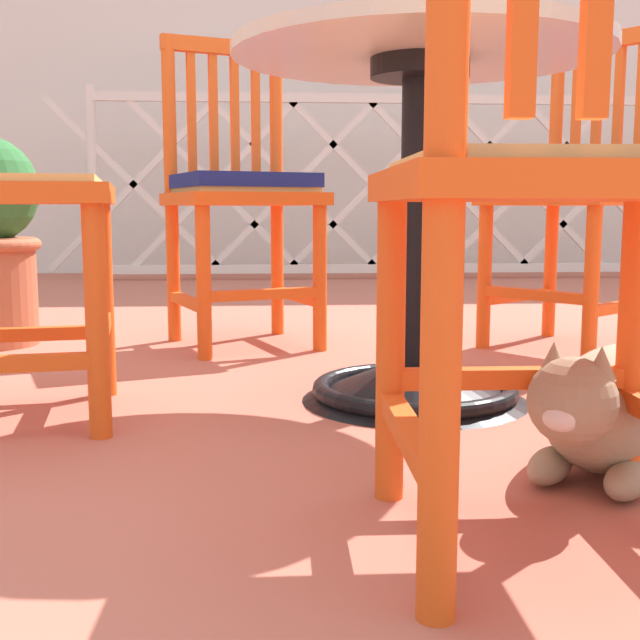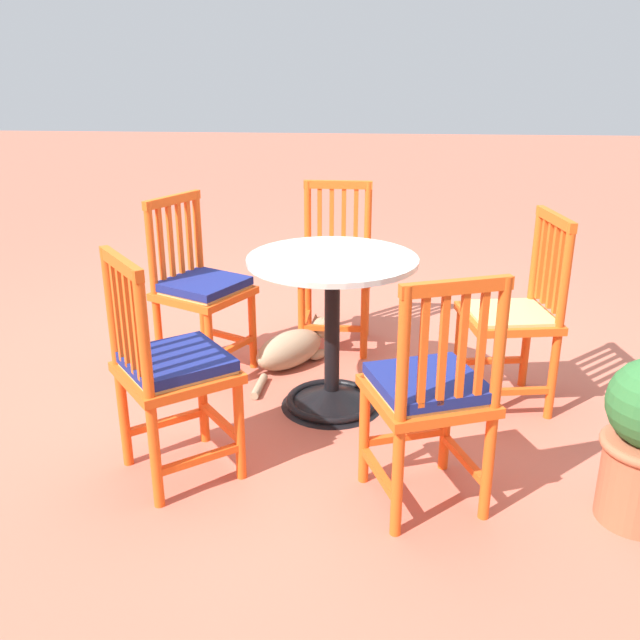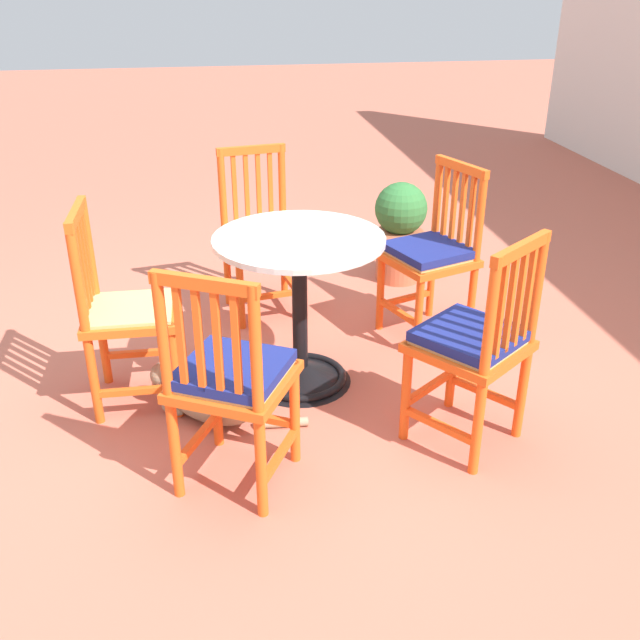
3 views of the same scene
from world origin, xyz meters
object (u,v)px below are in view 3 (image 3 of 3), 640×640
at_px(orange_chair_near_fence, 261,238).
at_px(orange_chair_at_corner, 125,313).
at_px(orange_chair_by_planter, 431,256).
at_px(terracotta_planter, 400,229).
at_px(cafe_table, 300,328).
at_px(tabby_cat, 203,398).
at_px(orange_chair_facing_out, 231,381).
at_px(orange_chair_tucked_in, 474,345).

relative_size(orange_chair_near_fence, orange_chair_at_corner, 1.00).
distance_m(orange_chair_by_planter, orange_chair_at_corner, 1.57).
bearing_deg(orange_chair_near_fence, terracotta_planter, 109.29).
height_order(cafe_table, orange_chair_near_fence, orange_chair_near_fence).
distance_m(tabby_cat, terracotta_planter, 1.86).
distance_m(cafe_table, terracotta_planter, 1.38).
height_order(cafe_table, orange_chair_facing_out, orange_chair_facing_out).
xyz_separation_m(cafe_table, terracotta_planter, (-1.14, 0.78, 0.04)).
height_order(orange_chair_tucked_in, terracotta_planter, orange_chair_tucked_in).
relative_size(orange_chair_at_corner, orange_chair_facing_out, 1.00).
relative_size(orange_chair_facing_out, tabby_cat, 1.35).
relative_size(orange_chair_tucked_in, tabby_cat, 1.35).
distance_m(orange_chair_at_corner, orange_chair_facing_out, 0.79).
xyz_separation_m(cafe_table, orange_chair_near_fence, (-0.83, -0.10, 0.15)).
distance_m(cafe_table, orange_chair_facing_out, 0.79).
height_order(orange_chair_facing_out, terracotta_planter, orange_chair_facing_out).
relative_size(orange_chair_tucked_in, orange_chair_near_fence, 1.00).
height_order(orange_chair_tucked_in, orange_chair_by_planter, same).
height_order(cafe_table, orange_chair_tucked_in, orange_chair_tucked_in).
distance_m(orange_chair_near_fence, orange_chair_at_corner, 1.09).
bearing_deg(tabby_cat, orange_chair_by_planter, 117.11).
xyz_separation_m(orange_chair_tucked_in, orange_chair_near_fence, (-1.40, -0.72, -0.01)).
xyz_separation_m(orange_chair_near_fence, terracotta_planter, (-0.31, 0.88, -0.11)).
bearing_deg(terracotta_planter, orange_chair_near_fence, -70.71).
bearing_deg(orange_chair_at_corner, cafe_table, 92.05).
distance_m(orange_chair_at_corner, tabby_cat, 0.50).
bearing_deg(orange_chair_by_planter, tabby_cat, -62.89).
bearing_deg(orange_chair_near_fence, orange_chair_at_corner, -37.81).
relative_size(orange_chair_tucked_in, terracotta_planter, 1.47).
distance_m(cafe_table, orange_chair_near_fence, 0.85).
bearing_deg(terracotta_planter, orange_chair_tucked_in, -5.52).
bearing_deg(orange_chair_at_corner, orange_chair_tucked_in, 68.53).
xyz_separation_m(cafe_table, orange_chair_at_corner, (0.03, -0.77, 0.15)).
xyz_separation_m(orange_chair_tucked_in, terracotta_planter, (-1.71, 0.17, -0.12)).
height_order(tabby_cat, terracotta_planter, terracotta_planter).
bearing_deg(orange_chair_near_fence, orange_chair_facing_out, -9.05).
bearing_deg(terracotta_planter, orange_chair_facing_out, -31.59).
bearing_deg(cafe_table, orange_chair_at_corner, -87.95).
distance_m(orange_chair_tucked_in, orange_chair_at_corner, 1.49).
relative_size(orange_chair_by_planter, orange_chair_facing_out, 1.00).
distance_m(orange_chair_near_fence, orange_chair_facing_out, 1.54).
bearing_deg(orange_chair_by_planter, orange_chair_near_fence, -117.78).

